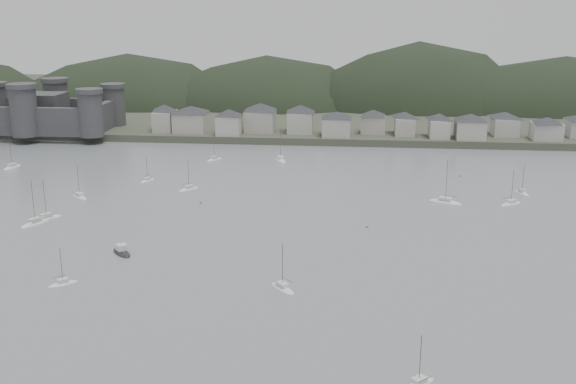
# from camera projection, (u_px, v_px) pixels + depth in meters

# --- Properties ---
(ground) EXTENTS (900.00, 900.00, 0.00)m
(ground) POSITION_uv_depth(u_px,v_px,m) (245.00, 336.00, 121.75)
(ground) COLOR slate
(ground) RESTS_ON ground
(far_shore_land) EXTENTS (900.00, 250.00, 3.00)m
(far_shore_land) POSITION_uv_depth(u_px,v_px,m) (326.00, 101.00, 404.50)
(far_shore_land) COLOR #383D2D
(far_shore_land) RESTS_ON ground
(forested_ridge) EXTENTS (851.55, 103.94, 102.57)m
(forested_ridge) POSITION_uv_depth(u_px,v_px,m) (332.00, 131.00, 382.81)
(forested_ridge) COLOR black
(forested_ridge) RESTS_ON ground
(castle) EXTENTS (66.00, 43.00, 20.00)m
(castle) POSITION_uv_depth(u_px,v_px,m) (41.00, 112.00, 303.28)
(castle) COLOR #38383A
(castle) RESTS_ON far_shore_land
(waterfront_town) EXTENTS (451.48, 28.46, 12.92)m
(waterfront_town) POSITION_uv_depth(u_px,v_px,m) (434.00, 122.00, 290.46)
(waterfront_town) COLOR #9B988E
(waterfront_town) RESTS_ON far_shore_land
(sailboat_lead) EXTENTS (7.43, 7.24, 10.77)m
(sailboat_lead) POSITION_uv_depth(u_px,v_px,m) (80.00, 197.00, 208.75)
(sailboat_lead) COLOR white
(sailboat_lead) RESTS_ON ground
(moored_fleet) EXTENTS (243.79, 169.54, 13.93)m
(moored_fleet) POSITION_uv_depth(u_px,v_px,m) (242.00, 218.00, 188.02)
(moored_fleet) COLOR white
(moored_fleet) RESTS_ON ground
(motor_launch_far) EXTENTS (7.28, 7.76, 3.87)m
(motor_launch_far) POSITION_uv_depth(u_px,v_px,m) (122.00, 252.00, 161.86)
(motor_launch_far) COLOR black
(motor_launch_far) RESTS_ON ground
(mooring_buoys) EXTENTS (129.31, 140.10, 0.70)m
(mooring_buoys) POSITION_uv_depth(u_px,v_px,m) (251.00, 221.00, 185.48)
(mooring_buoys) COLOR #B5573C
(mooring_buoys) RESTS_ON ground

